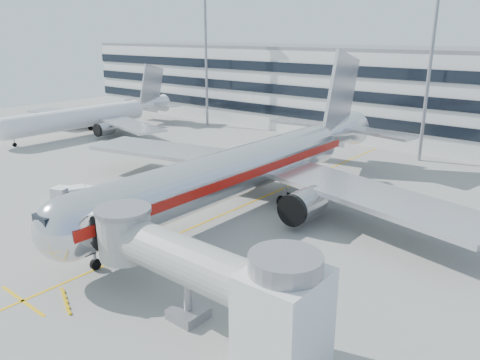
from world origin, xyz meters
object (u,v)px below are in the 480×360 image
Objects in this scene: ramp_worker at (113,213)px; belt_loader at (131,201)px; cargo_container_right at (77,195)px; baggage_tug at (85,219)px; cargo_container_front at (61,195)px; main_jet at (250,166)px; cargo_container_left at (87,194)px.

belt_loader is at bearing 76.88° from ramp_worker.
cargo_container_right is 1.25× the size of ramp_worker.
cargo_container_front is (-8.33, 2.44, -0.04)m from baggage_tug.
main_jet reaches higher than cargo_container_front.
main_jet is at bearing 43.52° from belt_loader.
cargo_container_right is at bearing 131.62° from ramp_worker.
cargo_container_right reaches higher than ramp_worker.
belt_loader is 4.51m from ramp_worker.
belt_loader is (-9.37, -8.90, -3.62)m from main_jet.
main_jet is 11.11× the size of belt_loader.
cargo_container_front is at bearing -142.83° from cargo_container_right.
ramp_worker is at bearing -5.76° from cargo_container_right.
cargo_container_front is (-16.20, -13.13, -3.34)m from main_jet.
main_jet is at bearing 37.88° from cargo_container_left.
belt_loader is 2.49× the size of ramp_worker.
belt_loader is 5.42m from cargo_container_left.
ramp_worker is (9.05, 0.31, 0.03)m from cargo_container_front.
baggage_tug reaches higher than cargo_container_right.
cargo_container_left is at bearing -155.66° from belt_loader.
cargo_container_left is 0.75× the size of cargo_container_right.
cargo_container_left is 0.94× the size of ramp_worker.
baggage_tug is (1.50, -6.67, 0.32)m from belt_loader.
cargo_container_left is (-6.43, 4.43, -0.10)m from baggage_tug.
belt_loader is 1.99× the size of cargo_container_right.
cargo_container_left is 7.35m from ramp_worker.
cargo_container_right is (-6.91, 3.52, 0.01)m from baggage_tug.
belt_loader is at bearing 24.34° from cargo_container_left.
main_jet is 21.12m from cargo_container_front.
cargo_container_front is at bearing -140.99° from main_jet.
baggage_tug is at bearing -77.33° from belt_loader.
cargo_container_right is (-0.47, -0.91, 0.10)m from cargo_container_left.
cargo_container_front reaches higher than cargo_container_left.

